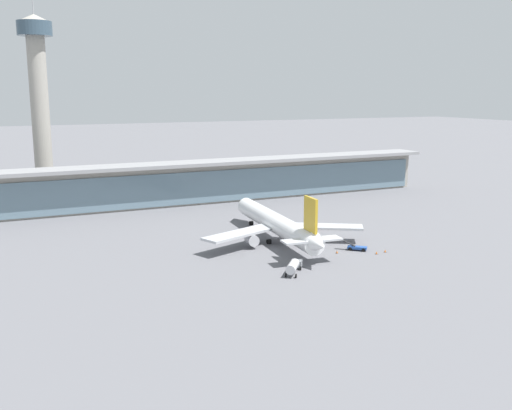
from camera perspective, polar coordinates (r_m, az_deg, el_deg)
name	(u,v)px	position (r m, az deg, el deg)	size (l,w,h in m)	color
ground_plane	(273,237)	(160.14, 1.69, -3.20)	(1200.00, 1200.00, 0.00)	slate
airliner_on_stand	(277,224)	(154.64, 2.08, -1.85)	(44.68, 58.36, 15.53)	white
service_truck_near_nose_red	(313,228)	(168.49, 5.62, -2.24)	(5.44, 6.06, 2.70)	#B21E1E
service_truck_under_wing_grey	(293,266)	(128.79, 3.69, -5.98)	(7.20, 8.07, 2.95)	gray
service_truck_mid_apron_blue	(356,247)	(149.18, 9.80, -4.10)	(5.91, 5.62, 2.70)	#234C9E
terminal_building	(202,181)	(209.55, -5.30, 2.34)	(183.60, 12.80, 15.20)	#9E998E
control_tower	(39,93)	(226.23, -20.48, 10.20)	(12.00, 12.00, 71.07)	#9E998E
safety_cone_alpha	(337,252)	(146.06, 7.93, -4.57)	(0.62, 0.62, 0.70)	orange
safety_cone_bravo	(377,253)	(146.93, 11.72, -4.61)	(0.62, 0.62, 0.70)	orange
safety_cone_charlie	(385,251)	(149.06, 12.53, -4.42)	(0.62, 0.62, 0.70)	orange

